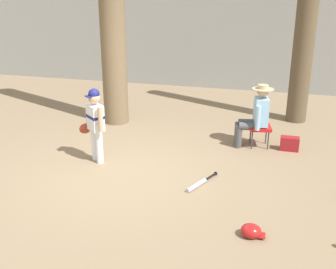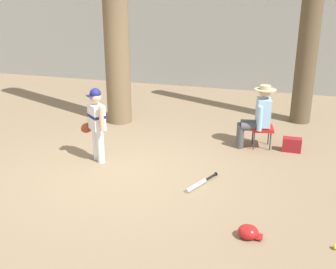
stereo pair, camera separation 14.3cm
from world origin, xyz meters
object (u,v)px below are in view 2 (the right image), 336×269
object	(u,v)px
batting_helmet_red	(248,232)
folding_stool	(262,129)
young_ballplayer	(96,120)
bat_aluminum_silver	(198,184)
tree_behind_spectator	(312,9)
seated_spectator	(258,115)
tree_near_player	(115,0)
handbag_beside_stool	(292,145)

from	to	relation	value
batting_helmet_red	folding_stool	bearing A→B (deg)	92.31
young_ballplayer	bat_aluminum_silver	size ratio (longest dim) A/B	1.75
tree_behind_spectator	seated_spectator	world-z (taller)	tree_behind_spectator
tree_near_player	seated_spectator	size ratio (longest dim) A/B	5.07
young_ballplayer	folding_stool	world-z (taller)	young_ballplayer
tree_near_player	handbag_beside_stool	world-z (taller)	tree_near_player
young_ballplayer	handbag_beside_stool	bearing A→B (deg)	23.76
tree_near_player	bat_aluminum_silver	distance (m)	4.41
tree_near_player	young_ballplayer	distance (m)	2.90
tree_behind_spectator	young_ballplayer	xyz separation A→B (m)	(-3.38, -3.34, -1.70)
folding_stool	handbag_beside_stool	size ratio (longest dim) A/B	1.37
young_ballplayer	handbag_beside_stool	xyz separation A→B (m)	(3.25, 1.43, -0.61)
bat_aluminum_silver	batting_helmet_red	size ratio (longest dim) A/B	2.45
bat_aluminum_silver	young_ballplayer	bearing A→B (deg)	166.44
seated_spectator	bat_aluminum_silver	size ratio (longest dim) A/B	1.61
tree_behind_spectator	handbag_beside_stool	xyz separation A→B (m)	(-0.13, -1.91, -2.32)
folding_stool	bat_aluminum_silver	distance (m)	2.12
folding_stool	handbag_beside_stool	bearing A→B (deg)	-5.76
young_ballplayer	batting_helmet_red	world-z (taller)	young_ballplayer
folding_stool	bat_aluminum_silver	bearing A→B (deg)	-111.53
young_ballplayer	folding_stool	size ratio (longest dim) A/B	2.80
young_ballplayer	seated_spectator	world-z (taller)	young_ballplayer
tree_near_player	bat_aluminum_silver	xyz separation A→B (m)	(2.43, -2.62, -2.58)
tree_near_player	batting_helmet_red	bearing A→B (deg)	-48.67
young_ballplayer	bat_aluminum_silver	world-z (taller)	young_ballplayer
batting_helmet_red	seated_spectator	bearing A→B (deg)	94.12
handbag_beside_stool	batting_helmet_red	world-z (taller)	handbag_beside_stool
tree_near_player	folding_stool	xyz separation A→B (m)	(3.20, -0.67, -2.25)
handbag_beside_stool	batting_helmet_red	distance (m)	3.08
tree_behind_spectator	seated_spectator	distance (m)	2.72
tree_behind_spectator	bat_aluminum_silver	xyz separation A→B (m)	(-1.47, -3.80, -2.42)
tree_near_player	folding_stool	size ratio (longest dim) A/B	13.08
tree_behind_spectator	seated_spectator	bearing A→B (deg)	-113.02
bat_aluminum_silver	handbag_beside_stool	bearing A→B (deg)	54.84
folding_stool	young_ballplayer	bearing A→B (deg)	-151.02
bat_aluminum_silver	folding_stool	bearing A→B (deg)	68.47
bat_aluminum_silver	batting_helmet_red	bearing A→B (deg)	-52.39
young_ballplayer	folding_stool	xyz separation A→B (m)	(2.68, 1.49, -0.38)
handbag_beside_stool	seated_spectator	bearing A→B (deg)	176.61
tree_near_player	young_ballplayer	xyz separation A→B (m)	(0.52, -2.16, -1.87)
bat_aluminum_silver	tree_near_player	bearing A→B (deg)	132.86
young_ballplayer	seated_spectator	distance (m)	2.98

